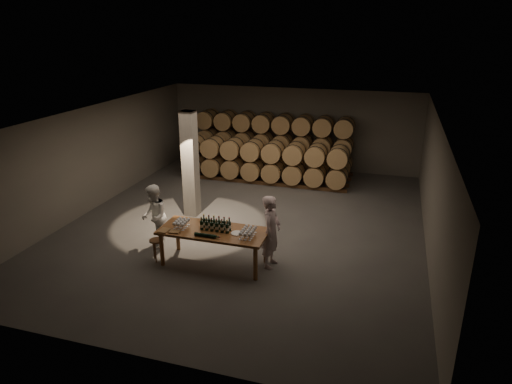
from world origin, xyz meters
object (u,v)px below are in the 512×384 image
(tasting_table, at_px, (214,234))
(plate, at_px, (237,233))
(person_woman, at_px, (154,216))
(notebook_near, at_px, (175,232))
(person_man, at_px, (271,232))
(bottle_cluster, at_px, (215,225))
(stool, at_px, (156,243))

(tasting_table, xyz_separation_m, plate, (0.60, -0.02, 0.11))
(plate, height_order, person_woman, person_woman)
(notebook_near, bearing_deg, person_woman, 131.95)
(notebook_near, distance_m, person_man, 2.29)
(notebook_near, height_order, person_man, person_man)
(tasting_table, height_order, notebook_near, notebook_near)
(tasting_table, distance_m, bottle_cluster, 0.23)
(bottle_cluster, relative_size, person_man, 0.41)
(bottle_cluster, bearing_deg, tasting_table, -165.54)
(bottle_cluster, relative_size, notebook_near, 3.05)
(notebook_near, xyz_separation_m, stool, (-0.58, 0.13, -0.46))
(tasting_table, relative_size, stool, 4.65)
(plate, distance_m, person_woman, 2.49)
(tasting_table, bearing_deg, bottle_cluster, 14.46)
(notebook_near, height_order, stool, notebook_near)
(bottle_cluster, relative_size, stool, 1.31)
(plate, xyz_separation_m, stool, (-2.02, -0.23, -0.45))
(notebook_near, xyz_separation_m, person_man, (2.18, 0.70, -0.02))
(notebook_near, bearing_deg, plate, 5.60)
(person_woman, bearing_deg, plate, 52.60)
(notebook_near, relative_size, person_woman, 0.14)
(tasting_table, height_order, bottle_cluster, bottle_cluster)
(tasting_table, xyz_separation_m, notebook_near, (-0.84, -0.38, 0.12))
(notebook_near, relative_size, person_man, 0.13)
(person_man, height_order, person_woman, person_man)
(notebook_near, bearing_deg, person_man, 9.28)
(person_man, bearing_deg, stool, 106.45)
(person_man, bearing_deg, notebook_near, 112.51)
(stool, bearing_deg, tasting_table, 10.05)
(notebook_near, height_order, person_woman, person_woman)
(tasting_table, distance_m, plate, 0.61)
(tasting_table, relative_size, bottle_cluster, 3.54)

